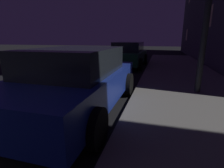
% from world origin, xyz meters
% --- Properties ---
extents(car_blue, '(2.16, 4.28, 1.43)m').
position_xyz_m(car_blue, '(2.85, 4.62, 0.72)').
color(car_blue, navy).
rests_on(car_blue, ground).
extents(car_green, '(2.01, 4.14, 1.43)m').
position_xyz_m(car_green, '(2.85, 11.42, 0.72)').
color(car_green, '#19592D').
rests_on(car_green, ground).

